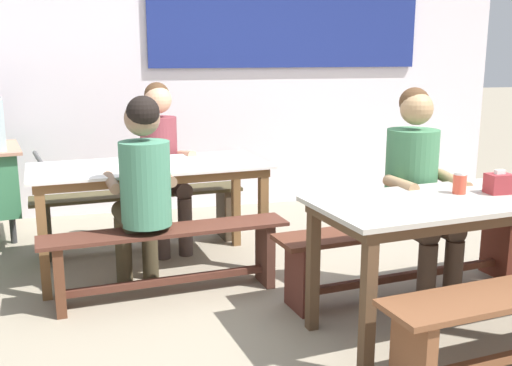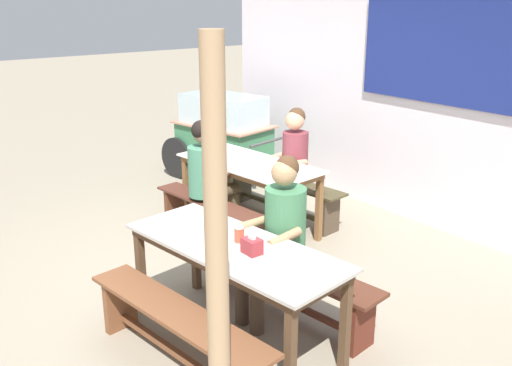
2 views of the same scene
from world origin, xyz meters
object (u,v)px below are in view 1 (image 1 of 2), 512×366
at_px(person_left_back_turned, 143,184).
at_px(bench_far_front, 168,253).
at_px(bench_near_back, 406,246).
at_px(person_center_facing, 162,156).
at_px(dining_table_near, 468,210).
at_px(person_right_near_table, 417,183).
at_px(condiment_jar, 460,183).
at_px(bench_far_back, 140,210).
at_px(dining_table_far, 150,176).
at_px(tissue_box, 499,183).

bearing_deg(person_left_back_turned, bench_far_front, -25.22).
distance_m(bench_near_back, person_center_facing, 1.98).
relative_size(dining_table_near, bench_near_back, 1.02).
height_order(bench_near_back, person_right_near_table, person_right_near_table).
bearing_deg(person_right_near_table, condiment_jar, -85.45).
height_order(bench_far_back, person_right_near_table, person_right_near_table).
relative_size(dining_table_far, bench_near_back, 0.94).
distance_m(person_left_back_turned, tissue_box, 2.09).
relative_size(person_center_facing, tissue_box, 9.78).
height_order(dining_table_far, person_right_near_table, person_right_near_table).
distance_m(bench_near_back, person_left_back_turned, 1.72).
xyz_separation_m(person_right_near_table, condiment_jar, (0.03, -0.40, 0.08)).
distance_m(bench_far_front, person_center_facing, 1.11).
xyz_separation_m(bench_far_back, tissue_box, (1.86, -1.89, 0.52)).
height_order(tissue_box, condiment_jar, tissue_box).
xyz_separation_m(person_left_back_turned, condiment_jar, (1.67, -0.84, 0.09)).
xyz_separation_m(dining_table_far, condiment_jar, (1.59, -1.31, 0.14)).
height_order(dining_table_far, bench_far_back, dining_table_far).
xyz_separation_m(person_center_facing, tissue_box, (1.67, -1.84, 0.08)).
height_order(bench_far_back, person_left_back_turned, person_left_back_turned).
bearing_deg(tissue_box, person_right_near_table, 118.61).
height_order(dining_table_near, person_left_back_turned, person_left_back_turned).
bearing_deg(person_left_back_turned, dining_table_near, -27.94).
height_order(dining_table_far, tissue_box, tissue_box).
relative_size(bench_far_back, bench_near_back, 0.93).
relative_size(bench_far_front, person_right_near_table, 1.19).
xyz_separation_m(bench_far_back, bench_near_back, (1.60, -1.37, 0.01)).
relative_size(dining_table_far, person_center_facing, 1.29).
distance_m(dining_table_near, person_left_back_turned, 1.92).
xyz_separation_m(bench_far_front, person_right_near_table, (1.51, -0.37, 0.45)).
xyz_separation_m(dining_table_far, bench_near_back, (1.55, -0.84, -0.38)).
bearing_deg(person_center_facing, condiment_jar, -50.75).
xyz_separation_m(dining_table_far, tissue_box, (1.81, -1.36, 0.14)).
relative_size(bench_far_back, person_right_near_table, 1.26).
height_order(person_right_near_table, person_center_facing, person_right_near_table).
bearing_deg(bench_far_front, dining_table_far, 95.71).
xyz_separation_m(dining_table_near, condiment_jar, (-0.02, 0.06, 0.14)).
distance_m(bench_far_back, person_center_facing, 0.48).
bearing_deg(bench_far_front, person_right_near_table, -13.93).
xyz_separation_m(bench_far_back, person_right_near_table, (1.62, -1.44, 0.44)).
relative_size(person_left_back_turned, tissue_box, 9.61).
relative_size(person_right_near_table, tissue_box, 9.91).
relative_size(dining_table_near, condiment_jar, 15.03).
distance_m(dining_table_far, person_center_facing, 0.50).
xyz_separation_m(dining_table_near, person_left_back_turned, (-1.69, 0.90, 0.04)).
bearing_deg(condiment_jar, person_center_facing, 129.25).
relative_size(bench_far_front, bench_near_back, 0.88).
xyz_separation_m(bench_far_back, person_left_back_turned, (-0.03, -1.00, 0.43)).
bearing_deg(bench_far_front, person_left_back_turned, 154.78).
bearing_deg(dining_table_far, condiment_jar, -39.37).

